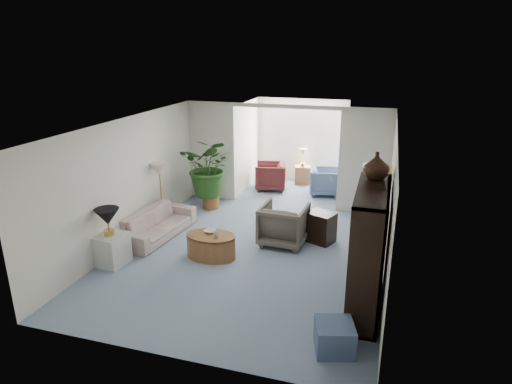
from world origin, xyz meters
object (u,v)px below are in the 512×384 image
(end_table, at_px, (111,249))
(ottoman, at_px, (334,337))
(coffee_table, at_px, (211,246))
(coffee_bowl, at_px, (210,231))
(sunroom_chair_maroon, at_px, (270,176))
(coffee_cup, at_px, (216,236))
(sunroom_chair_blue, at_px, (325,181))
(cabinet_urn, at_px, (376,166))
(sunroom_table, at_px, (302,175))
(floor_lamp, at_px, (159,170))
(wingback_chair, at_px, (284,224))
(plant_pot, at_px, (211,202))
(entertainment_cabinet, at_px, (368,250))
(framed_picture, at_px, (390,184))
(side_table_dark, at_px, (321,227))
(table_lamp, at_px, (107,217))
(sofa, at_px, (157,224))

(end_table, distance_m, ottoman, 4.39)
(coffee_table, bearing_deg, coffee_bowl, 116.57)
(ottoman, bearing_deg, sunroom_chair_maroon, 111.95)
(coffee_cup, relative_size, sunroom_chair_blue, 0.13)
(cabinet_urn, bearing_deg, sunroom_table, 111.24)
(coffee_cup, relative_size, sunroom_chair_maroon, 0.13)
(sunroom_chair_maroon, bearing_deg, floor_lamp, -40.18)
(wingback_chair, height_order, plant_pot, wingback_chair)
(wingback_chair, bearing_deg, end_table, 35.30)
(entertainment_cabinet, relative_size, sunroom_table, 3.65)
(cabinet_urn, bearing_deg, end_table, -174.96)
(wingback_chair, bearing_deg, sunroom_table, -80.91)
(floor_lamp, xyz_separation_m, coffee_bowl, (1.64, -1.15, -0.77))
(plant_pot, bearing_deg, sunroom_chair_maroon, 61.53)
(wingback_chair, distance_m, sunroom_chair_maroon, 3.56)
(wingback_chair, relative_size, entertainment_cabinet, 0.48)
(floor_lamp, relative_size, ottoman, 0.73)
(coffee_cup, relative_size, wingback_chair, 0.12)
(plant_pot, bearing_deg, coffee_table, -67.62)
(sunroom_table, bearing_deg, end_table, -112.10)
(floor_lamp, xyz_separation_m, sunroom_table, (2.43, 3.84, -0.99))
(floor_lamp, bearing_deg, cabinet_urn, -19.66)
(framed_picture, relative_size, cabinet_urn, 1.21)
(side_table_dark, bearing_deg, cabinet_urn, -58.86)
(wingback_chair, bearing_deg, side_table_dark, -153.58)
(framed_picture, distance_m, coffee_cup, 3.19)
(floor_lamp, distance_m, entertainment_cabinet, 5.04)
(table_lamp, height_order, ottoman, table_lamp)
(framed_picture, bearing_deg, plant_pot, 150.12)
(ottoman, bearing_deg, side_table_dark, 101.89)
(floor_lamp, height_order, coffee_table, floor_lamp)
(framed_picture, xyz_separation_m, sofa, (-4.54, 0.47, -1.42))
(coffee_table, relative_size, ottoman, 1.94)
(coffee_cup, relative_size, plant_pot, 0.26)
(wingback_chair, bearing_deg, coffee_bowl, 39.04)
(end_table, bearing_deg, sunroom_chair_maroon, 72.31)
(coffee_bowl, height_order, sunroom_table, sunroom_table)
(sofa, distance_m, floor_lamp, 1.21)
(end_table, height_order, coffee_cup, end_table)
(cabinet_urn, bearing_deg, coffee_table, 172.42)
(sofa, bearing_deg, sunroom_table, -19.82)
(table_lamp, xyz_separation_m, entertainment_cabinet, (4.51, -0.10, 0.03))
(floor_lamp, relative_size, plant_pot, 0.90)
(framed_picture, bearing_deg, sunroom_chair_blue, 110.77)
(sunroom_table, bearing_deg, sunroom_chair_maroon, -135.00)
(sofa, xyz_separation_m, coffee_cup, (1.59, -0.67, 0.22))
(framed_picture, bearing_deg, end_table, -169.44)
(floor_lamp, bearing_deg, sofa, -69.63)
(coffee_bowl, height_order, sunroom_chair_blue, sunroom_chair_blue)
(sofa, xyz_separation_m, sunroom_chair_blue, (2.93, 3.77, 0.07))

